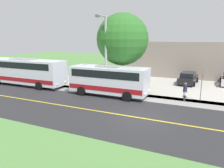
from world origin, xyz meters
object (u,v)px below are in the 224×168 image
object	(u,v)px
parked_car_near	(188,78)
tree_curbside	(122,40)
commercial_building	(187,58)
pedestrian_with_bags	(185,91)
street_light_pole	(105,52)
shuttle_bus_front	(109,79)
transit_bus_rear	(25,71)
stop_sign	(202,79)

from	to	relation	value
parked_car_near	tree_curbside	world-z (taller)	tree_curbside
parked_car_near	commercial_building	xyz separation A→B (m)	(-7.96, -0.92, 1.87)
pedestrian_with_bags	tree_curbside	bearing A→B (deg)	-105.67
street_light_pole	commercial_building	world-z (taller)	street_light_pole
pedestrian_with_bags	parked_car_near	size ratio (longest dim) A/B	0.37
shuttle_bus_front	pedestrian_with_bags	size ratio (longest dim) A/B	4.62
pedestrian_with_bags	transit_bus_rear	bearing A→B (deg)	-86.92
street_light_pole	commercial_building	distance (m)	17.76
parked_car_near	tree_curbside	bearing A→B (deg)	-46.78
pedestrian_with_bags	stop_sign	distance (m)	1.77
stop_sign	tree_curbside	world-z (taller)	tree_curbside
street_light_pole	shuttle_bus_front	bearing A→B (deg)	56.91
transit_bus_rear	tree_curbside	bearing A→B (deg)	104.16
shuttle_bus_front	tree_curbside	world-z (taller)	tree_curbside
pedestrian_with_bags	stop_sign	size ratio (longest dim) A/B	0.58
parked_car_near	stop_sign	bearing A→B (deg)	12.32
pedestrian_with_bags	street_light_pole	distance (m)	8.24
street_light_pole	tree_curbside	bearing A→B (deg)	162.91
tree_curbside	transit_bus_rear	bearing A→B (deg)	-75.84
parked_car_near	shuttle_bus_front	bearing A→B (deg)	-36.93
street_light_pole	tree_curbside	world-z (taller)	tree_curbside
stop_sign	tree_curbside	distance (m)	8.82
stop_sign	commercial_building	bearing A→B (deg)	-170.63
street_light_pole	parked_car_near	bearing A→B (deg)	139.94
shuttle_bus_front	transit_bus_rear	xyz separation A→B (m)	(0.00, -11.09, 0.14)
pedestrian_with_bags	commercial_building	xyz separation A→B (m)	(-15.89, -1.23, 1.66)
transit_bus_rear	tree_curbside	distance (m)	12.26
shuttle_bus_front	tree_curbside	xyz separation A→B (m)	(-2.86, 0.26, 3.77)
pedestrian_with_bags	tree_curbside	xyz separation A→B (m)	(-1.89, -6.74, 4.48)
shuttle_bus_front	stop_sign	size ratio (longest dim) A/B	2.69
street_light_pole	transit_bus_rear	bearing A→B (deg)	-88.18
tree_curbside	commercial_building	xyz separation A→B (m)	(-14.00, 5.50, -2.82)
stop_sign	street_light_pole	xyz separation A→B (m)	(1.23, -8.81, 2.26)
shuttle_bus_front	stop_sign	world-z (taller)	shuttle_bus_front
transit_bus_rear	tree_curbside	xyz separation A→B (m)	(-2.86, 11.35, 3.63)
shuttle_bus_front	transit_bus_rear	world-z (taller)	transit_bus_rear
shuttle_bus_front	commercial_building	world-z (taller)	commercial_building
shuttle_bus_front	street_light_pole	size ratio (longest dim) A/B	1.02
stop_sign	tree_curbside	bearing A→B (deg)	-99.20
transit_bus_rear	street_light_pole	xyz separation A→B (m)	(-0.34, 10.58, 2.47)
stop_sign	shuttle_bus_front	bearing A→B (deg)	-79.33
street_light_pole	tree_curbside	distance (m)	2.89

